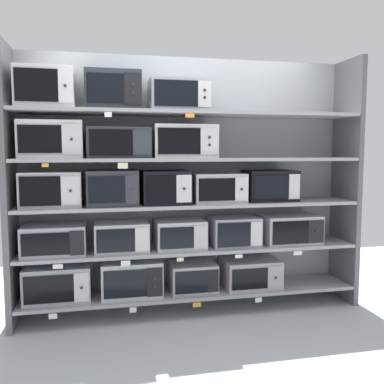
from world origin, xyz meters
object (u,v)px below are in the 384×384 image
microwave_0 (58,282)px  microwave_1 (131,277)px  microwave_7 (233,231)px  microwave_10 (112,188)px  microwave_11 (165,187)px  microwave_8 (289,228)px  microwave_4 (55,239)px  microwave_3 (250,272)px  microwave_9 (52,189)px  microwave_2 (193,277)px  microwave_14 (51,140)px  microwave_17 (46,89)px  microwave_19 (179,96)px  microwave_16 (184,141)px  microwave_18 (113,91)px  microwave_15 (119,143)px  microwave_6 (180,234)px  microwave_5 (121,236)px  microwave_13 (270,186)px  microwave_12 (217,188)px

microwave_0 → microwave_1: size_ratio=1.04×
microwave_7 → microwave_10: 1.21m
microwave_11 → microwave_8: bearing=-0.0°
microwave_0 → microwave_4: (-0.02, 0.00, 0.39)m
microwave_3 → microwave_9: microwave_9 is taller
microwave_2 → microwave_9: 1.52m
microwave_2 → microwave_14: size_ratio=0.81×
microwave_3 → microwave_17: (-1.84, -0.00, 1.70)m
microwave_7 → microwave_19: (-0.53, 0.00, 1.26)m
microwave_19 → microwave_16: bearing=0.2°
microwave_4 → microwave_16: size_ratio=0.94×
microwave_2 → microwave_18: size_ratio=0.90×
microwave_0 → microwave_7: size_ratio=1.25×
microwave_8 → microwave_15: 1.84m
microwave_1 → microwave_19: microwave_19 is taller
microwave_2 → microwave_15: microwave_15 is taller
microwave_7 → microwave_6: bearing=180.0°
microwave_6 → microwave_18: 1.42m
microwave_1 → microwave_16: size_ratio=0.95×
microwave_4 → microwave_18: 1.39m
microwave_6 → microwave_14: microwave_14 is taller
microwave_5 → microwave_16: (0.58, 0.00, 0.85)m
microwave_15 → microwave_17: bearing=180.0°
microwave_0 → microwave_8: bearing=-0.0°
microwave_2 → microwave_17: bearing=180.0°
microwave_2 → microwave_8: bearing=0.0°
microwave_5 → microwave_13: microwave_13 is taller
microwave_12 → microwave_17: size_ratio=1.03×
microwave_2 → microwave_8: size_ratio=0.78×
microwave_10 → microwave_13: microwave_10 is taller
microwave_9 → microwave_3: bearing=0.0°
microwave_4 → microwave_10: 0.67m
microwave_3 → microwave_18: size_ratio=1.12×
microwave_4 → microwave_6: 1.11m
microwave_1 → microwave_2: (0.58, -0.00, -0.03)m
microwave_3 → microwave_7: 0.45m
microwave_18 → microwave_11: bearing=-0.0°
microwave_10 → microwave_15: 0.40m
microwave_11 → microwave_16: bearing=0.0°
microwave_7 → microwave_11: 0.79m
microwave_7 → microwave_9: microwave_9 is taller
microwave_2 → microwave_16: microwave_16 is taller
microwave_7 → microwave_14: (-1.64, 0.00, 0.86)m
microwave_9 → microwave_18: bearing=0.0°
microwave_8 → microwave_14: 2.37m
microwave_15 → microwave_16: size_ratio=0.96×
microwave_11 → microwave_1: bearing=180.0°
microwave_2 → microwave_12: size_ratio=0.89×
microwave_13 → microwave_14: 2.05m
microwave_3 → microwave_15: (-1.24, -0.00, 1.25)m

